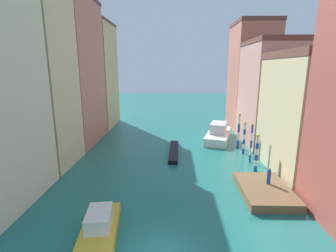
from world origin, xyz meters
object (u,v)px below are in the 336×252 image
at_px(person_on_dock, 269,176).
at_px(mooring_pole_3, 239,131).
at_px(mooring_pole_0, 257,152).
at_px(mooring_pole_1, 251,143).
at_px(vaporetto_white, 218,134).
at_px(gondola_black, 174,151).
at_px(waterfront_dock, 265,190).
at_px(mooring_pole_2, 244,138).
at_px(motorboat_0, 100,226).

xyz_separation_m(person_on_dock, mooring_pole_3, (0.34, 12.83, 1.13)).
xyz_separation_m(mooring_pole_0, mooring_pole_3, (0.05, 8.22, 0.41)).
relative_size(mooring_pole_1, vaporetto_white, 0.51).
xyz_separation_m(mooring_pole_3, gondola_black, (-9.18, -2.42, -2.35)).
xyz_separation_m(waterfront_dock, mooring_pole_0, (0.81, 5.24, 1.83)).
xyz_separation_m(mooring_pole_0, mooring_pole_2, (0.21, 5.87, 0.04)).
bearing_deg(mooring_pole_3, gondola_black, -165.25).
bearing_deg(gondola_black, mooring_pole_0, -32.44).
bearing_deg(vaporetto_white, gondola_black, -136.51).
xyz_separation_m(mooring_pole_0, gondola_black, (-9.13, 5.80, -1.94)).
relative_size(person_on_dock, mooring_pole_3, 0.31).
relative_size(person_on_dock, mooring_pole_1, 0.33).
distance_m(gondola_black, motorboat_0, 17.82).
bearing_deg(mooring_pole_2, waterfront_dock, -95.26).
bearing_deg(mooring_pole_3, person_on_dock, -91.53).
distance_m(mooring_pole_3, vaporetto_white, 5.05).
relative_size(gondola_black, motorboat_0, 1.42).
distance_m(mooring_pole_0, vaporetto_white, 12.75).
distance_m(mooring_pole_1, gondola_black, 10.06).
xyz_separation_m(waterfront_dock, mooring_pole_1, (0.98, 7.94, 2.12)).
xyz_separation_m(mooring_pole_2, motorboat_0, (-14.39, -17.15, -1.60)).
bearing_deg(mooring_pole_1, waterfront_dock, -97.07).
height_order(mooring_pole_1, mooring_pole_2, mooring_pole_1).
distance_m(waterfront_dock, person_on_dock, 1.38).
relative_size(waterfront_dock, gondola_black, 0.76).
bearing_deg(person_on_dock, mooring_pole_3, 88.47).
bearing_deg(mooring_pole_0, person_on_dock, -93.67).
bearing_deg(motorboat_0, mooring_pole_1, 44.25).
relative_size(person_on_dock, vaporetto_white, 0.16).
distance_m(person_on_dock, vaporetto_white, 17.23).
relative_size(waterfront_dock, mooring_pole_0, 1.51).
xyz_separation_m(mooring_pole_0, mooring_pole_1, (0.18, 2.70, 0.29)).
relative_size(person_on_dock, motorboat_0, 0.27).
relative_size(mooring_pole_0, mooring_pole_2, 0.98).
bearing_deg(vaporetto_white, mooring_pole_1, -77.27).
xyz_separation_m(mooring_pole_2, gondola_black, (-9.34, -0.07, -1.98)).
xyz_separation_m(person_on_dock, mooring_pole_1, (0.47, 7.30, 1.01)).
bearing_deg(gondola_black, mooring_pole_2, 0.41).
bearing_deg(mooring_pole_1, gondola_black, 161.54).
bearing_deg(mooring_pole_1, motorboat_0, -135.75).
relative_size(mooring_pole_2, motorboat_0, 0.73).
distance_m(mooring_pole_0, mooring_pole_1, 2.72).
relative_size(vaporetto_white, motorboat_0, 1.61).
distance_m(mooring_pole_2, motorboat_0, 22.45).
bearing_deg(waterfront_dock, gondola_black, 127.00).
distance_m(vaporetto_white, gondola_black, 9.80).
relative_size(waterfront_dock, vaporetto_white, 0.67).
xyz_separation_m(vaporetto_white, motorboat_0, (-12.13, -23.81, -0.36)).
bearing_deg(motorboat_0, gondola_black, 73.55).
bearing_deg(vaporetto_white, mooring_pole_2, -71.26).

